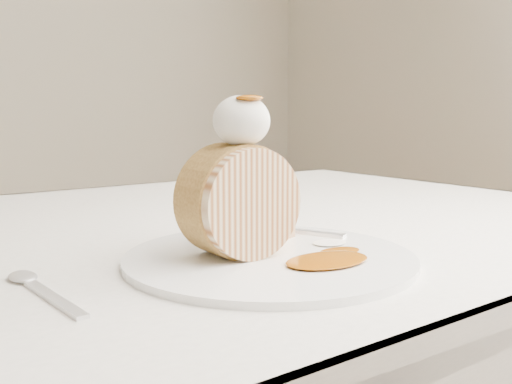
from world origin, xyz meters
TOP-DOWN VIEW (x-y plane):
  - table at (0.00, 0.20)m, footprint 1.40×0.90m
  - plate at (-0.01, -0.03)m, footprint 0.38×0.38m
  - roulade_slice at (-0.03, -0.02)m, footprint 0.11×0.06m
  - cake_chunk at (0.03, 0.03)m, footprint 0.08×0.08m
  - whipped_cream at (-0.03, -0.02)m, footprint 0.06×0.06m
  - caramel_drizzle at (-0.03, -0.03)m, footprint 0.03×0.02m
  - caramel_pool at (0.02, -0.09)m, footprint 0.11×0.09m
  - fork at (0.08, 0.04)m, footprint 0.10×0.17m
  - spoon at (-0.23, -0.03)m, footprint 0.03×0.14m

SIDE VIEW (x-z plane):
  - table at x=0.00m, z-range 0.29..1.04m
  - spoon at x=-0.23m, z-range 0.75..0.75m
  - plate at x=-0.01m, z-range 0.75..0.76m
  - fork at x=0.08m, z-range 0.76..0.76m
  - caramel_pool at x=0.02m, z-range 0.76..0.76m
  - cake_chunk at x=0.03m, z-range 0.76..0.81m
  - roulade_slice at x=-0.03m, z-range 0.76..0.87m
  - whipped_cream at x=-0.03m, z-range 0.87..0.92m
  - caramel_drizzle at x=-0.03m, z-range 0.92..0.93m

